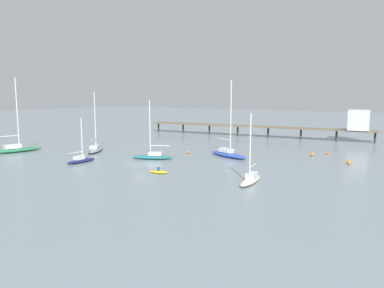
{
  "coord_description": "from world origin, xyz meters",
  "views": [
    {
      "loc": [
        40.06,
        -46.13,
        11.76
      ],
      "look_at": [
        0.0,
        16.53,
        1.5
      ],
      "focal_mm": 34.58,
      "sensor_mm": 36.0,
      "label": 1
    }
  ],
  "objects_px": {
    "pier": "(311,123)",
    "mooring_buoy_inner": "(188,152)",
    "sailboat_teal": "(153,156)",
    "sailboat_cream": "(251,178)",
    "sailboat_navy": "(81,159)",
    "sailboat_green": "(16,148)",
    "sailboat_blue": "(228,153)",
    "dinghy_yellow": "(159,172)",
    "mooring_buoy_mid": "(312,154)",
    "mooring_buoy_near": "(349,162)",
    "sailboat_gray": "(95,148)",
    "mooring_buoy_far": "(328,153)"
  },
  "relations": [
    {
      "from": "pier",
      "to": "mooring_buoy_inner",
      "type": "xyz_separation_m",
      "value": [
        -14.35,
        -35.12,
        -3.98
      ]
    },
    {
      "from": "sailboat_teal",
      "to": "mooring_buoy_inner",
      "type": "height_order",
      "value": "sailboat_teal"
    },
    {
      "from": "sailboat_cream",
      "to": "sailboat_navy",
      "type": "height_order",
      "value": "sailboat_cream"
    },
    {
      "from": "sailboat_green",
      "to": "sailboat_navy",
      "type": "distance_m",
      "value": 19.73
    },
    {
      "from": "sailboat_green",
      "to": "mooring_buoy_inner",
      "type": "xyz_separation_m",
      "value": [
        30.12,
        17.12,
        -0.54
      ]
    },
    {
      "from": "sailboat_teal",
      "to": "sailboat_green",
      "type": "distance_m",
      "value": 29.34
    },
    {
      "from": "sailboat_blue",
      "to": "sailboat_teal",
      "type": "distance_m",
      "value": 13.95
    },
    {
      "from": "dinghy_yellow",
      "to": "mooring_buoy_mid",
      "type": "bearing_deg",
      "value": 60.8
    },
    {
      "from": "mooring_buoy_inner",
      "to": "mooring_buoy_near",
      "type": "xyz_separation_m",
      "value": [
        28.58,
        5.01,
        0.09
      ]
    },
    {
      "from": "dinghy_yellow",
      "to": "mooring_buoy_near",
      "type": "relative_size",
      "value": 4.53
    },
    {
      "from": "sailboat_cream",
      "to": "sailboat_navy",
      "type": "bearing_deg",
      "value": -175.94
    },
    {
      "from": "sailboat_teal",
      "to": "mooring_buoy_inner",
      "type": "relative_size",
      "value": 19.95
    },
    {
      "from": "dinghy_yellow",
      "to": "mooring_buoy_near",
      "type": "distance_m",
      "value": 31.75
    },
    {
      "from": "sailboat_gray",
      "to": "mooring_buoy_far",
      "type": "height_order",
      "value": "sailboat_gray"
    },
    {
      "from": "sailboat_gray",
      "to": "pier",
      "type": "bearing_deg",
      "value": 53.98
    },
    {
      "from": "pier",
      "to": "mooring_buoy_mid",
      "type": "relative_size",
      "value": 93.57
    },
    {
      "from": "sailboat_navy",
      "to": "mooring_buoy_far",
      "type": "height_order",
      "value": "sailboat_navy"
    },
    {
      "from": "sailboat_navy",
      "to": "sailboat_green",
      "type": "bearing_deg",
      "value": 178.24
    },
    {
      "from": "pier",
      "to": "sailboat_green",
      "type": "height_order",
      "value": "sailboat_green"
    },
    {
      "from": "sailboat_cream",
      "to": "mooring_buoy_mid",
      "type": "bearing_deg",
      "value": 87.07
    },
    {
      "from": "pier",
      "to": "sailboat_navy",
      "type": "relative_size",
      "value": 8.17
    },
    {
      "from": "sailboat_cream",
      "to": "sailboat_gray",
      "type": "bearing_deg",
      "value": 168.75
    },
    {
      "from": "pier",
      "to": "mooring_buoy_mid",
      "type": "bearing_deg",
      "value": -74.53
    },
    {
      "from": "mooring_buoy_far",
      "to": "dinghy_yellow",
      "type": "bearing_deg",
      "value": -118.85
    },
    {
      "from": "mooring_buoy_near",
      "to": "mooring_buoy_inner",
      "type": "bearing_deg",
      "value": -170.06
    },
    {
      "from": "sailboat_cream",
      "to": "dinghy_yellow",
      "type": "height_order",
      "value": "sailboat_cream"
    },
    {
      "from": "sailboat_blue",
      "to": "sailboat_green",
      "type": "relative_size",
      "value": 0.95
    },
    {
      "from": "mooring_buoy_far",
      "to": "mooring_buoy_mid",
      "type": "xyz_separation_m",
      "value": [
        -1.92,
        -3.87,
        0.07
      ]
    },
    {
      "from": "sailboat_gray",
      "to": "mooring_buoy_near",
      "type": "distance_m",
      "value": 47.58
    },
    {
      "from": "sailboat_blue",
      "to": "dinghy_yellow",
      "type": "height_order",
      "value": "sailboat_blue"
    },
    {
      "from": "sailboat_teal",
      "to": "mooring_buoy_far",
      "type": "xyz_separation_m",
      "value": [
        25.28,
        22.43,
        -0.36
      ]
    },
    {
      "from": "mooring_buoy_far",
      "to": "mooring_buoy_mid",
      "type": "bearing_deg",
      "value": -116.3
    },
    {
      "from": "pier",
      "to": "sailboat_gray",
      "type": "xyz_separation_m",
      "value": [
        -31.48,
        -43.3,
        -3.58
      ]
    },
    {
      "from": "sailboat_cream",
      "to": "sailboat_green",
      "type": "relative_size",
      "value": 0.62
    },
    {
      "from": "mooring_buoy_far",
      "to": "mooring_buoy_mid",
      "type": "distance_m",
      "value": 4.32
    },
    {
      "from": "sailboat_gray",
      "to": "mooring_buoy_far",
      "type": "distance_m",
      "value": 45.99
    },
    {
      "from": "sailboat_teal",
      "to": "mooring_buoy_inner",
      "type": "distance_m",
      "value": 8.78
    },
    {
      "from": "pier",
      "to": "sailboat_blue",
      "type": "bearing_deg",
      "value": -99.9
    },
    {
      "from": "pier",
      "to": "mooring_buoy_far",
      "type": "distance_m",
      "value": 23.33
    },
    {
      "from": "dinghy_yellow",
      "to": "mooring_buoy_far",
      "type": "distance_m",
      "value": 35.64
    },
    {
      "from": "sailboat_navy",
      "to": "mooring_buoy_near",
      "type": "bearing_deg",
      "value": 30.25
    },
    {
      "from": "sailboat_green",
      "to": "sailboat_blue",
      "type": "bearing_deg",
      "value": 24.91
    },
    {
      "from": "sailboat_navy",
      "to": "mooring_buoy_far",
      "type": "relative_size",
      "value": 14.79
    },
    {
      "from": "sailboat_navy",
      "to": "mooring_buoy_mid",
      "type": "height_order",
      "value": "sailboat_navy"
    },
    {
      "from": "pier",
      "to": "sailboat_cream",
      "type": "distance_m",
      "value": 51.12
    },
    {
      "from": "pier",
      "to": "mooring_buoy_inner",
      "type": "height_order",
      "value": "pier"
    },
    {
      "from": "mooring_buoy_mid",
      "to": "pier",
      "type": "bearing_deg",
      "value": 105.47
    },
    {
      "from": "sailboat_blue",
      "to": "mooring_buoy_inner",
      "type": "bearing_deg",
      "value": -174.85
    },
    {
      "from": "sailboat_cream",
      "to": "dinghy_yellow",
      "type": "bearing_deg",
      "value": -172.89
    },
    {
      "from": "sailboat_green",
      "to": "mooring_buoy_inner",
      "type": "bearing_deg",
      "value": 29.61
    }
  ]
}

